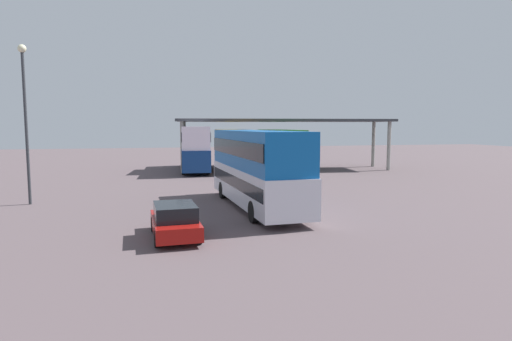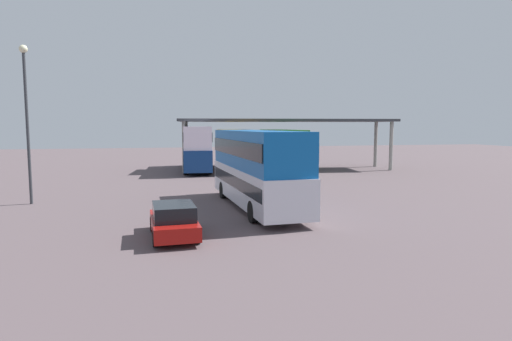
% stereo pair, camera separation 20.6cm
% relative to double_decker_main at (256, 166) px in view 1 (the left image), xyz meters
% --- Properties ---
extents(ground_plane, '(140.00, 140.00, 0.00)m').
position_rel_double_decker_main_xyz_m(ground_plane, '(0.53, -2.35, -2.26)').
color(ground_plane, '#594B4F').
extents(double_decker_main, '(2.95, 11.20, 4.11)m').
position_rel_double_decker_main_xyz_m(double_decker_main, '(0.00, 0.00, 0.00)').
color(double_decker_main, silver).
rests_on(double_decker_main, ground_plane).
extents(parked_hatchback, '(1.85, 3.97, 1.35)m').
position_rel_double_decker_main_xyz_m(parked_hatchback, '(-4.54, -5.32, -1.58)').
color(parked_hatchback, '#9E120E').
rests_on(parked_hatchback, ground_plane).
extents(double_decker_near_canopy, '(3.20, 11.71, 4.32)m').
position_rel_double_decker_main_xyz_m(double_decker_near_canopy, '(-1.31, 20.38, 0.11)').
color(double_decker_near_canopy, navy).
rests_on(double_decker_near_canopy, ground_plane).
extents(double_decker_mid_row, '(2.63, 10.83, 4.01)m').
position_rel_double_decker_main_xyz_m(double_decker_mid_row, '(2.73, 20.16, -0.05)').
color(double_decker_mid_row, white).
rests_on(double_decker_mid_row, ground_plane).
extents(double_decker_far_right, '(3.16, 11.12, 4.00)m').
position_rel_double_decker_main_xyz_m(double_decker_far_right, '(6.98, 18.59, -0.05)').
color(double_decker_far_right, silver).
rests_on(double_decker_far_right, ground_plane).
extents(depot_canopy, '(21.86, 7.68, 5.05)m').
position_rel_double_decker_main_xyz_m(depot_canopy, '(7.69, 19.33, 2.46)').
color(depot_canopy, '#33353A').
rests_on(depot_canopy, ground_plane).
extents(lamppost_tall, '(0.44, 0.44, 8.73)m').
position_rel_double_decker_main_xyz_m(lamppost_tall, '(-12.02, 3.95, 3.15)').
color(lamppost_tall, '#33353A').
rests_on(lamppost_tall, ground_plane).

